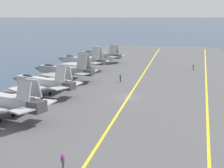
{
  "coord_description": "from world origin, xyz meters",
  "views": [
    {
      "loc": [
        -60.73,
        -9.22,
        15.83
      ],
      "look_at": [
        -0.58,
        2.96,
        2.9
      ],
      "focal_mm": 55.0,
      "sensor_mm": 36.0,
      "label": 1
    }
  ],
  "objects_px": {
    "parked_jet_third": "(43,82)",
    "crew_purple_vest": "(63,161)",
    "parked_jet_fourth": "(64,70)",
    "parked_jet_fifth": "(81,60)",
    "parked_jet_second": "(1,101)",
    "crew_green_vest": "(193,67)",
    "crew_blue_vest": "(120,78)",
    "parked_jet_sixth": "(100,55)"
  },
  "relations": [
    {
      "from": "parked_jet_third",
      "to": "crew_purple_vest",
      "type": "bearing_deg",
      "value": -153.91
    },
    {
      "from": "crew_green_vest",
      "to": "crew_purple_vest",
      "type": "height_order",
      "value": "crew_green_vest"
    },
    {
      "from": "crew_purple_vest",
      "to": "crew_blue_vest",
      "type": "bearing_deg",
      "value": 2.68
    },
    {
      "from": "parked_jet_second",
      "to": "crew_purple_vest",
      "type": "height_order",
      "value": "parked_jet_second"
    },
    {
      "from": "parked_jet_fourth",
      "to": "parked_jet_sixth",
      "type": "xyz_separation_m",
      "value": [
        31.78,
        -0.7,
        -0.38
      ]
    },
    {
      "from": "parked_jet_fourth",
      "to": "crew_green_vest",
      "type": "relative_size",
      "value": 8.96
    },
    {
      "from": "crew_purple_vest",
      "to": "parked_jet_sixth",
      "type": "bearing_deg",
      "value": 10.72
    },
    {
      "from": "crew_green_vest",
      "to": "parked_jet_fifth",
      "type": "bearing_deg",
      "value": 101.19
    },
    {
      "from": "parked_jet_fourth",
      "to": "crew_purple_vest",
      "type": "height_order",
      "value": "parked_jet_fourth"
    },
    {
      "from": "parked_jet_sixth",
      "to": "crew_blue_vest",
      "type": "xyz_separation_m",
      "value": [
        -30.11,
        -12.01,
        -1.14
      ]
    },
    {
      "from": "parked_jet_fifth",
      "to": "crew_purple_vest",
      "type": "relative_size",
      "value": 9.03
    },
    {
      "from": "parked_jet_second",
      "to": "crew_blue_vest",
      "type": "relative_size",
      "value": 9.11
    },
    {
      "from": "parked_jet_fourth",
      "to": "parked_jet_sixth",
      "type": "bearing_deg",
      "value": -1.26
    },
    {
      "from": "crew_green_vest",
      "to": "crew_purple_vest",
      "type": "distance_m",
      "value": 65.42
    },
    {
      "from": "crew_green_vest",
      "to": "crew_blue_vest",
      "type": "bearing_deg",
      "value": 139.57
    },
    {
      "from": "parked_jet_second",
      "to": "crew_purple_vest",
      "type": "bearing_deg",
      "value": -134.29
    },
    {
      "from": "parked_jet_sixth",
      "to": "crew_purple_vest",
      "type": "distance_m",
      "value": 75.79
    },
    {
      "from": "parked_jet_fourth",
      "to": "parked_jet_sixth",
      "type": "distance_m",
      "value": 31.79
    },
    {
      "from": "parked_jet_fourth",
      "to": "crew_blue_vest",
      "type": "height_order",
      "value": "parked_jet_fourth"
    },
    {
      "from": "parked_jet_third",
      "to": "parked_jet_fifth",
      "type": "bearing_deg",
      "value": 2.29
    },
    {
      "from": "crew_green_vest",
      "to": "crew_blue_vest",
      "type": "distance_m",
      "value": 25.55
    },
    {
      "from": "parked_jet_second",
      "to": "crew_green_vest",
      "type": "relative_size",
      "value": 9.13
    },
    {
      "from": "parked_jet_fifth",
      "to": "crew_green_vest",
      "type": "bearing_deg",
      "value": -78.81
    },
    {
      "from": "parked_jet_fifth",
      "to": "parked_jet_sixth",
      "type": "xyz_separation_m",
      "value": [
        16.53,
        -1.06,
        -0.54
      ]
    },
    {
      "from": "parked_jet_fifth",
      "to": "parked_jet_fourth",
      "type": "bearing_deg",
      "value": -178.63
    },
    {
      "from": "parked_jet_sixth",
      "to": "parked_jet_third",
      "type": "bearing_deg",
      "value": -179.86
    },
    {
      "from": "parked_jet_sixth",
      "to": "crew_green_vest",
      "type": "distance_m",
      "value": 30.53
    },
    {
      "from": "parked_jet_third",
      "to": "parked_jet_fourth",
      "type": "xyz_separation_m",
      "value": [
        14.12,
        0.81,
        -0.07
      ]
    },
    {
      "from": "parked_jet_sixth",
      "to": "crew_blue_vest",
      "type": "relative_size",
      "value": 9.13
    },
    {
      "from": "crew_green_vest",
      "to": "parked_jet_fourth",
      "type": "bearing_deg",
      "value": 125.8
    },
    {
      "from": "parked_jet_sixth",
      "to": "parked_jet_second",
      "type": "bearing_deg",
      "value": 179.73
    },
    {
      "from": "crew_blue_vest",
      "to": "parked_jet_fourth",
      "type": "bearing_deg",
      "value": 97.5
    },
    {
      "from": "crew_blue_vest",
      "to": "crew_purple_vest",
      "type": "xyz_separation_m",
      "value": [
        -44.35,
        -2.08,
        -0.04
      ]
    },
    {
      "from": "parked_jet_second",
      "to": "crew_blue_vest",
      "type": "height_order",
      "value": "parked_jet_second"
    },
    {
      "from": "parked_jet_second",
      "to": "crew_green_vest",
      "type": "height_order",
      "value": "parked_jet_second"
    },
    {
      "from": "crew_green_vest",
      "to": "crew_blue_vest",
      "type": "xyz_separation_m",
      "value": [
        -19.44,
        16.57,
        0.0
      ]
    },
    {
      "from": "parked_jet_fifth",
      "to": "parked_jet_sixth",
      "type": "height_order",
      "value": "parked_jet_fifth"
    },
    {
      "from": "parked_jet_second",
      "to": "parked_jet_fourth",
      "type": "bearing_deg",
      "value": 0.81
    },
    {
      "from": "parked_jet_fourth",
      "to": "parked_jet_fifth",
      "type": "height_order",
      "value": "parked_jet_fifth"
    },
    {
      "from": "crew_blue_vest",
      "to": "crew_green_vest",
      "type": "bearing_deg",
      "value": -40.43
    },
    {
      "from": "parked_jet_third",
      "to": "crew_purple_vest",
      "type": "relative_size",
      "value": 8.91
    },
    {
      "from": "parked_jet_fifth",
      "to": "crew_blue_vest",
      "type": "distance_m",
      "value": 18.93
    }
  ]
}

